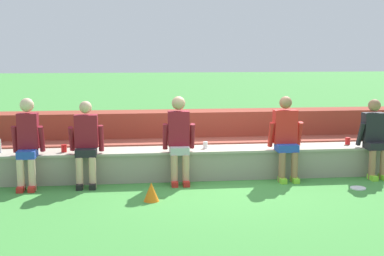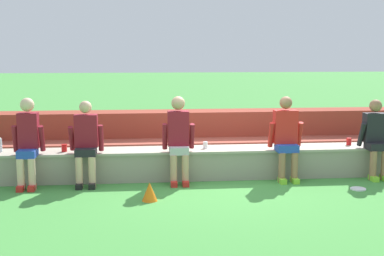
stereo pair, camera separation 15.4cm
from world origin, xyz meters
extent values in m
plane|color=#428E3D|center=(0.00, 0.00, 0.00)|extent=(80.00, 80.00, 0.00)
cube|color=gray|center=(0.00, 0.29, 0.24)|extent=(7.92, 0.58, 0.49)
cube|color=#ABA28E|center=(0.00, 0.29, 0.47)|extent=(7.96, 0.62, 0.04)
cube|color=#9D4637|center=(0.00, 1.15, 0.24)|extent=(9.97, 0.62, 0.47)
cube|color=maroon|center=(0.00, 1.77, 0.47)|extent=(9.97, 0.62, 0.95)
cylinder|color=beige|center=(-3.14, -0.24, 0.24)|extent=(0.11, 0.11, 0.49)
cylinder|color=beige|center=(-2.97, -0.24, 0.24)|extent=(0.11, 0.11, 0.49)
cube|color=red|center=(-3.14, -0.28, 0.04)|extent=(0.10, 0.22, 0.08)
cube|color=red|center=(-2.97, -0.28, 0.04)|extent=(0.10, 0.22, 0.08)
cube|color=#2347B2|center=(-3.05, -0.09, 0.54)|extent=(0.27, 0.35, 0.12)
cube|color=maroon|center=(-3.05, 0.05, 0.87)|extent=(0.30, 0.20, 0.55)
sphere|color=beige|center=(-3.05, 0.05, 1.27)|extent=(0.21, 0.21, 0.21)
cylinder|color=maroon|center=(-3.26, 0.03, 0.75)|extent=(0.08, 0.16, 0.43)
cylinder|color=maroon|center=(-2.85, 0.03, 0.75)|extent=(0.08, 0.20, 0.42)
cylinder|color=#DBAD89|center=(-2.27, -0.20, 0.24)|extent=(0.11, 0.11, 0.49)
cylinder|color=#DBAD89|center=(-2.07, -0.20, 0.24)|extent=(0.11, 0.11, 0.49)
cube|color=black|center=(-2.27, -0.24, 0.04)|extent=(0.10, 0.22, 0.08)
cube|color=black|center=(-2.07, -0.24, 0.04)|extent=(0.10, 0.22, 0.08)
cube|color=black|center=(-2.17, -0.07, 0.54)|extent=(0.32, 0.31, 0.12)
cube|color=maroon|center=(-2.17, 0.06, 0.85)|extent=(0.36, 0.20, 0.51)
sphere|color=#DBAD89|center=(-2.17, 0.06, 1.23)|extent=(0.20, 0.20, 0.20)
cylinder|color=maroon|center=(-2.40, 0.04, 0.74)|extent=(0.08, 0.25, 0.42)
cylinder|color=maroon|center=(-1.94, 0.04, 0.74)|extent=(0.08, 0.15, 0.43)
cylinder|color=tan|center=(-0.81, -0.20, 0.24)|extent=(0.11, 0.11, 0.49)
cylinder|color=tan|center=(-0.63, -0.20, 0.24)|extent=(0.11, 0.11, 0.49)
cube|color=red|center=(-0.81, -0.24, 0.04)|extent=(0.10, 0.22, 0.08)
cube|color=red|center=(-0.63, -0.24, 0.04)|extent=(0.10, 0.22, 0.08)
cube|color=#B2B2B7|center=(-0.72, -0.07, 0.54)|extent=(0.30, 0.31, 0.12)
cube|color=maroon|center=(-0.72, 0.03, 0.87)|extent=(0.33, 0.20, 0.55)
sphere|color=tan|center=(-0.72, 0.03, 1.28)|extent=(0.22, 0.22, 0.22)
cylinder|color=maroon|center=(-0.93, 0.01, 0.75)|extent=(0.08, 0.16, 0.43)
cylinder|color=maroon|center=(-0.50, 0.01, 0.75)|extent=(0.08, 0.20, 0.42)
cylinder|color=#996B4C|center=(0.93, -0.19, 0.24)|extent=(0.11, 0.11, 0.49)
cylinder|color=#996B4C|center=(1.14, -0.19, 0.24)|extent=(0.11, 0.11, 0.49)
cube|color=#8CD833|center=(0.93, -0.23, 0.04)|extent=(0.10, 0.22, 0.08)
cube|color=#8CD833|center=(1.14, -0.23, 0.04)|extent=(0.10, 0.22, 0.08)
cube|color=#2347B2|center=(1.03, -0.07, 0.54)|extent=(0.34, 0.30, 0.12)
cube|color=red|center=(1.03, 0.05, 0.87)|extent=(0.38, 0.20, 0.55)
sphere|color=#996B4C|center=(1.03, 0.05, 1.27)|extent=(0.20, 0.20, 0.20)
cylinder|color=red|center=(0.79, 0.03, 0.75)|extent=(0.08, 0.19, 0.43)
cylinder|color=red|center=(1.27, 0.03, 0.75)|extent=(0.08, 0.20, 0.42)
cylinder|color=#996B4C|center=(2.45, -0.19, 0.24)|extent=(0.11, 0.11, 0.49)
cube|color=#8CD833|center=(2.45, -0.23, 0.04)|extent=(0.10, 0.22, 0.08)
cube|color=black|center=(2.55, -0.07, 0.54)|extent=(0.32, 0.30, 0.12)
cube|color=black|center=(2.55, 0.04, 0.84)|extent=(0.35, 0.20, 0.48)
sphere|color=#996B4C|center=(2.55, 0.04, 1.20)|extent=(0.21, 0.21, 0.21)
cylinder|color=black|center=(2.32, 0.02, 0.73)|extent=(0.08, 0.23, 0.42)
cylinder|color=silver|center=(-3.56, 0.29, 0.60)|extent=(0.07, 0.07, 0.22)
cylinder|color=white|center=(-3.56, 0.29, 0.72)|extent=(0.04, 0.04, 0.02)
cylinder|color=red|center=(-2.54, 0.23, 0.55)|extent=(0.09, 0.09, 0.12)
cylinder|color=red|center=(2.24, 0.34, 0.55)|extent=(0.08, 0.08, 0.12)
cylinder|color=white|center=(-0.25, 0.29, 0.55)|extent=(0.08, 0.08, 0.11)
cylinder|color=white|center=(1.98, -0.72, 0.01)|extent=(0.24, 0.24, 0.02)
cone|color=orange|center=(-1.20, -1.01, 0.13)|extent=(0.22, 0.22, 0.27)
camera|label=1|loc=(-1.47, -8.14, 2.12)|focal=48.76mm
camera|label=2|loc=(-1.31, -8.16, 2.12)|focal=48.76mm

